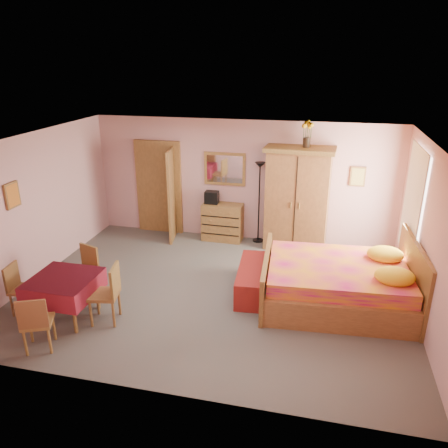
% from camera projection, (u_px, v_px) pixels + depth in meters
% --- Properties ---
extents(floor, '(6.50, 6.50, 0.00)m').
position_uv_depth(floor, '(214.00, 292.00, 7.55)').
color(floor, '#646058').
rests_on(floor, ground).
extents(ceiling, '(6.50, 6.50, 0.00)m').
position_uv_depth(ceiling, '(213.00, 141.00, 6.61)').
color(ceiling, brown).
rests_on(ceiling, wall_back).
extents(wall_back, '(6.50, 0.10, 2.60)m').
position_uv_depth(wall_back, '(243.00, 181.00, 9.35)').
color(wall_back, '#D39999').
rests_on(wall_back, floor).
extents(wall_front, '(6.50, 0.10, 2.60)m').
position_uv_depth(wall_front, '(158.00, 300.00, 4.81)').
color(wall_front, '#D39999').
rests_on(wall_front, floor).
extents(wall_left, '(0.10, 5.00, 2.60)m').
position_uv_depth(wall_left, '(37.00, 207.00, 7.76)').
color(wall_left, '#D39999').
rests_on(wall_left, floor).
extents(wall_right, '(0.10, 5.00, 2.60)m').
position_uv_depth(wall_right, '(428.00, 239.00, 6.39)').
color(wall_right, '#D39999').
rests_on(wall_right, floor).
extents(doorway, '(1.06, 0.12, 2.15)m').
position_uv_depth(doorway, '(159.00, 188.00, 9.82)').
color(doorway, '#9E6B35').
rests_on(doorway, floor).
extents(window, '(0.08, 1.40, 1.95)m').
position_uv_depth(window, '(413.00, 204.00, 7.44)').
color(window, white).
rests_on(window, wall_right).
extents(picture_left, '(0.04, 0.32, 0.42)m').
position_uv_depth(picture_left, '(12.00, 195.00, 7.07)').
color(picture_left, orange).
rests_on(picture_left, wall_left).
extents(picture_back, '(0.30, 0.04, 0.40)m').
position_uv_depth(picture_back, '(358.00, 177.00, 8.74)').
color(picture_back, '#D8BF59').
rests_on(picture_back, wall_back).
extents(chest_of_drawers, '(0.87, 0.45, 0.82)m').
position_uv_depth(chest_of_drawers, '(223.00, 222.00, 9.55)').
color(chest_of_drawers, olive).
rests_on(chest_of_drawers, floor).
extents(wall_mirror, '(0.90, 0.05, 0.71)m').
position_uv_depth(wall_mirror, '(225.00, 169.00, 9.33)').
color(wall_mirror, white).
rests_on(wall_mirror, wall_back).
extents(stereo, '(0.29, 0.21, 0.27)m').
position_uv_depth(stereo, '(212.00, 197.00, 9.43)').
color(stereo, black).
rests_on(stereo, chest_of_drawers).
extents(floor_lamp, '(0.29, 0.29, 1.76)m').
position_uv_depth(floor_lamp, '(259.00, 203.00, 9.29)').
color(floor_lamp, black).
rests_on(floor_lamp, floor).
extents(wardrobe, '(1.41, 0.79, 2.14)m').
position_uv_depth(wardrobe, '(297.00, 199.00, 8.91)').
color(wardrobe, '#965F33').
rests_on(wardrobe, floor).
extents(sunflower_vase, '(0.22, 0.22, 0.52)m').
position_uv_depth(sunflower_vase, '(307.00, 134.00, 8.41)').
color(sunflower_vase, yellow).
rests_on(sunflower_vase, wardrobe).
extents(bed, '(2.53, 2.05, 1.12)m').
position_uv_depth(bed, '(338.00, 272.00, 7.03)').
color(bed, '#C71369').
rests_on(bed, floor).
extents(bench, '(0.62, 1.42, 0.46)m').
position_uv_depth(bench, '(254.00, 279.00, 7.47)').
color(bench, maroon).
rests_on(bench, floor).
extents(dining_table, '(0.94, 0.94, 0.69)m').
position_uv_depth(dining_table, '(66.00, 298.00, 6.69)').
color(dining_table, maroon).
rests_on(dining_table, floor).
extents(chair_south, '(0.51, 0.51, 0.85)m').
position_uv_depth(chair_south, '(38.00, 321.00, 5.95)').
color(chair_south, '#A37437').
rests_on(chair_south, floor).
extents(chair_north, '(0.50, 0.50, 0.87)m').
position_uv_depth(chair_north, '(83.00, 273.00, 7.25)').
color(chair_north, olive).
rests_on(chair_north, floor).
extents(chair_west, '(0.41, 0.41, 0.82)m').
position_uv_depth(chair_west, '(24.00, 289.00, 6.81)').
color(chair_west, '#A06436').
rests_on(chair_west, floor).
extents(chair_east, '(0.50, 0.50, 0.93)m').
position_uv_depth(chair_east, '(104.00, 294.00, 6.56)').
color(chair_east, olive).
rests_on(chair_east, floor).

